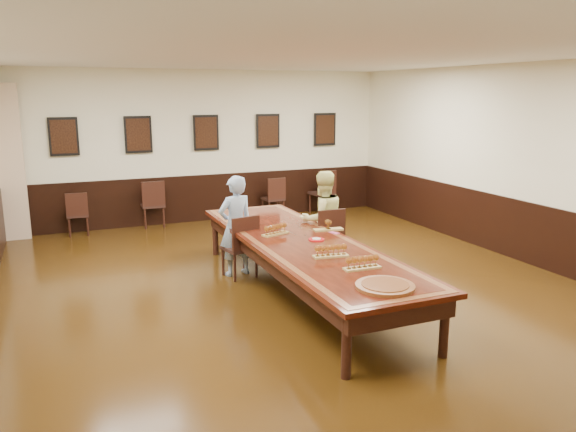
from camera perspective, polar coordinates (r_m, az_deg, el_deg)
name	(u,v)px	position (r m, az deg, el deg)	size (l,w,h in m)	color
floor	(302,294)	(7.87, 1.43, -7.93)	(8.00, 10.00, 0.02)	black
ceiling	(303,54)	(7.39, 1.57, 16.17)	(8.00, 10.00, 0.02)	white
wall_back	(206,147)	(12.17, -8.37, 6.99)	(8.00, 0.02, 3.20)	#EEEAC7
wall_right	(531,165)	(9.81, 23.43, 4.81)	(0.02, 10.00, 3.20)	#EEEAC7
chair_man	(239,246)	(8.46, -4.97, -3.02)	(0.45, 0.49, 0.96)	black
chair_woman	(325,238)	(8.85, 3.79, -2.23)	(0.46, 0.50, 0.98)	black
spare_chair_a	(78,213)	(11.66, -20.58, 0.26)	(0.40, 0.44, 0.86)	black
spare_chair_b	(152,203)	(11.91, -13.62, 1.25)	(0.46, 0.50, 0.98)	black
spare_chair_c	(273,197)	(12.46, -1.54, 1.91)	(0.42, 0.46, 0.90)	black
spare_chair_d	(322,192)	(12.89, 3.45, 2.49)	(0.47, 0.52, 1.01)	black
person_man	(236,226)	(8.48, -5.34, -1.00)	(0.56, 0.37, 1.53)	#4B7DBD
person_woman	(322,219)	(8.87, 3.50, -0.34)	(0.76, 0.59, 1.54)	#FAF99C
pink_phone	(334,233)	(8.08, 4.71, -1.73)	(0.07, 0.15, 0.01)	#D04581
curtain	(11,163)	(11.63, -26.32, 4.84)	(0.45, 0.18, 2.90)	#D2B091
wainscoting	(302,259)	(7.71, 1.45, -4.37)	(8.00, 10.00, 1.00)	black
conference_table	(302,251)	(7.68, 1.46, -3.58)	(1.40, 5.00, 0.76)	black
posters	(206,133)	(12.08, -8.33, 8.38)	(6.14, 0.04, 0.74)	black
flight_a	(276,230)	(7.95, -1.27, -1.43)	(0.43, 0.25, 0.15)	#A38644
flight_b	(328,225)	(8.22, 4.12, -0.97)	(0.45, 0.19, 0.16)	#A38644
flight_c	(331,251)	(6.90, 4.37, -3.60)	(0.45, 0.20, 0.16)	#A38644
flight_d	(362,263)	(6.48, 7.55, -4.76)	(0.44, 0.15, 0.16)	#A38644
red_plate_grp	(317,240)	(7.68, 2.91, -2.41)	(0.22, 0.22, 0.03)	red
carved_platter	(385,286)	(5.92, 9.83, -7.03)	(0.72, 0.72, 0.05)	#5D2D12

